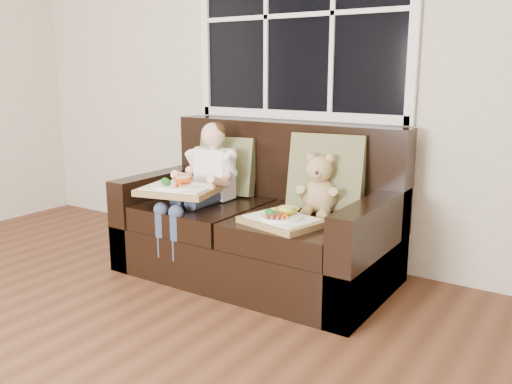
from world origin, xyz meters
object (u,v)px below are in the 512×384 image
Objects in this scene: loveseat at (261,227)px; teddy_bear at (319,189)px; tray_right at (282,219)px; tray_left at (178,188)px; child at (205,175)px.

loveseat is 4.48× the size of teddy_bear.
teddy_bear is at bearing 94.47° from tray_right.
teddy_bear reaches higher than tray_right.
tray_left is 1.07× the size of tray_right.
child is at bearing 177.22° from teddy_bear.
tray_right is at bearing -113.96° from teddy_bear.
teddy_bear is 0.78× the size of tray_right.
loveseat is 0.48m from tray_right.
child is at bearing -161.94° from loveseat.
child is 1.63× the size of tray_right.
tray_right is (0.73, 0.04, -0.10)m from tray_left.
tray_right is at bearing -14.84° from child.
loveseat is 3.51× the size of tray_right.
loveseat is 3.27× the size of tray_left.
loveseat is 0.49m from child.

